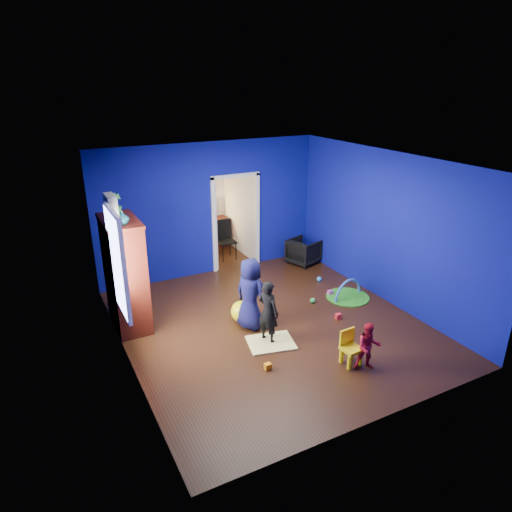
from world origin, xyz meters
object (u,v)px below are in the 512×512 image
armchair (304,251)px  study_desk (211,233)px  play_mat (348,297)px  tv_armoire (125,274)px  toddler_red (368,347)px  hopper_ball (242,311)px  folding_chair (226,241)px  child_black (268,312)px  vase (122,218)px  kid_chair (351,350)px  child_navy (250,294)px  crt_tv (127,271)px

armchair → study_desk: 2.55m
play_mat → tv_armoire: bearing=167.1°
toddler_red → play_mat: 2.42m
armchair → study_desk: size_ratio=0.74×
toddler_red → hopper_ball: size_ratio=1.92×
armchair → study_desk: (-1.50, 2.06, 0.08)m
play_mat → folding_chair: 3.35m
child_black → vase: bearing=33.3°
kid_chair → folding_chair: 4.90m
child_navy → folding_chair: (0.95, 3.19, -0.19)m
play_mat → kid_chair: bearing=-127.0°
crt_tv → kid_chair: bearing=-46.0°
vase → crt_tv: 1.09m
child_black → child_navy: child_navy is taller
kid_chair → study_desk: (0.09, 5.86, 0.12)m
child_black → crt_tv: bearing=27.0°
crt_tv → hopper_ball: 2.12m
play_mat → hopper_ball: bearing=177.0°
hopper_ball → child_navy: bearing=-78.7°
child_black → toddler_red: child_black is taller
toddler_red → hopper_ball: bearing=141.1°
vase → folding_chair: size_ratio=0.23×
crt_tv → study_desk: crt_tv is taller
armchair → study_desk: study_desk is taller
hopper_ball → kid_chair: size_ratio=0.79×
toddler_red → vase: (-2.88, 2.69, 1.69)m
crt_tv → folding_chair: 3.53m
hopper_ball → folding_chair: size_ratio=0.43×
armchair → folding_chair: folding_chair is taller
toddler_red → study_desk: size_ratio=0.86×
armchair → play_mat: 1.99m
child_navy → study_desk: (0.95, 4.15, -0.27)m
armchair → kid_chair: size_ratio=1.31×
child_black → folding_chair: bearing=-35.8°
crt_tv → study_desk: 4.19m
toddler_red → vase: 4.29m
vase → crt_tv: size_ratio=0.31×
armchair → crt_tv: size_ratio=0.94×
child_black → hopper_ball: bearing=-14.7°
hopper_ball → study_desk: bearing=75.5°
folding_chair → armchair: bearing=-36.3°
armchair → toddler_red: toddler_red is taller
child_black → study_desk: (0.90, 4.69, -0.17)m
child_navy → kid_chair: size_ratio=2.59×
child_navy → hopper_ball: 0.52m
child_black → crt_tv: (-1.88, 1.62, 0.47)m
vase → crt_tv: vase is taller
toddler_red → study_desk: (-0.06, 6.06, -0.01)m
crt_tv → kid_chair: size_ratio=1.40×
crt_tv → study_desk: bearing=47.8°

